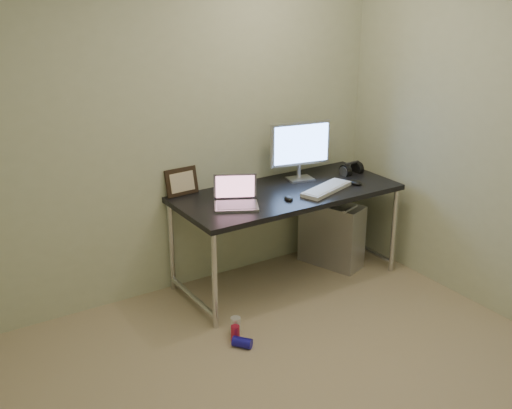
% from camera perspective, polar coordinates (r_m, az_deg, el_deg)
% --- Properties ---
extents(floor, '(3.50, 3.50, 0.00)m').
position_cam_1_polar(floor, '(3.85, 5.10, -17.32)').
color(floor, tan).
rests_on(floor, ground).
extents(wall_back, '(3.50, 0.02, 2.50)m').
position_cam_1_polar(wall_back, '(4.68, -7.57, 6.63)').
color(wall_back, beige).
rests_on(wall_back, ground).
extents(desk, '(1.73, 0.76, 0.75)m').
position_cam_1_polar(desk, '(4.90, 2.74, 0.42)').
color(desk, black).
rests_on(desk, ground).
extents(tower_computer, '(0.39, 0.56, 0.57)m').
position_cam_1_polar(tower_computer, '(5.35, 6.72, -2.61)').
color(tower_computer, silver).
rests_on(tower_computer, ground).
extents(cable_a, '(0.01, 0.16, 0.69)m').
position_cam_1_polar(cable_a, '(5.49, 4.45, -0.47)').
color(cable_a, black).
rests_on(cable_a, ground).
extents(cable_b, '(0.02, 0.11, 0.71)m').
position_cam_1_polar(cable_b, '(5.53, 5.32, -0.55)').
color(cable_b, black).
rests_on(cable_b, ground).
extents(can_red, '(0.07, 0.07, 0.11)m').
position_cam_1_polar(can_red, '(4.37, -1.86, -11.36)').
color(can_red, '#BB1B39').
rests_on(can_red, ground).
extents(can_white, '(0.08, 0.08, 0.13)m').
position_cam_1_polar(can_white, '(4.43, -1.82, -10.74)').
color(can_white, silver).
rests_on(can_white, ground).
extents(can_blue, '(0.13, 0.14, 0.07)m').
position_cam_1_polar(can_blue, '(4.31, -1.23, -12.16)').
color(can_blue, '#19149F').
rests_on(can_blue, ground).
extents(laptop, '(0.39, 0.37, 0.21)m').
position_cam_1_polar(laptop, '(4.57, -1.80, 0.55)').
color(laptop, silver).
rests_on(laptop, desk).
extents(monitor, '(0.50, 0.18, 0.47)m').
position_cam_1_polar(monitor, '(5.07, 3.96, 5.18)').
color(monitor, silver).
rests_on(monitor, desk).
extents(keyboard, '(0.50, 0.30, 0.03)m').
position_cam_1_polar(keyboard, '(4.90, 6.28, 1.38)').
color(keyboard, silver).
rests_on(keyboard, desk).
extents(mouse_right, '(0.09, 0.13, 0.04)m').
position_cam_1_polar(mouse_right, '(5.08, 8.84, 2.03)').
color(mouse_right, black).
rests_on(mouse_right, desk).
extents(mouse_left, '(0.09, 0.11, 0.03)m').
position_cam_1_polar(mouse_left, '(4.69, 2.90, 0.62)').
color(mouse_left, black).
rests_on(mouse_left, desk).
extents(headphones, '(0.19, 0.11, 0.12)m').
position_cam_1_polar(headphones, '(5.33, 8.48, 3.08)').
color(headphones, black).
rests_on(headphones, desk).
extents(picture_frame, '(0.26, 0.09, 0.21)m').
position_cam_1_polar(picture_frame, '(4.79, -6.64, 2.04)').
color(picture_frame, black).
rests_on(picture_frame, desk).
extents(webcam, '(0.04, 0.03, 0.11)m').
position_cam_1_polar(webcam, '(4.83, -2.84, 2.04)').
color(webcam, silver).
rests_on(webcam, desk).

